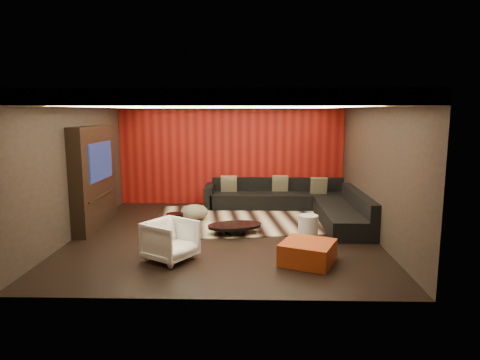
{
  "coord_description": "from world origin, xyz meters",
  "views": [
    {
      "loc": [
        0.53,
        -8.42,
        2.52
      ],
      "look_at": [
        0.3,
        0.6,
        1.05
      ],
      "focal_mm": 32.0,
      "sensor_mm": 36.0,
      "label": 1
    }
  ],
  "objects_px": {
    "white_side_table": "(308,227)",
    "orange_ottoman": "(308,252)",
    "drum_stool": "(175,223)",
    "armchair": "(171,240)",
    "coffee_table": "(235,229)",
    "sectional_sofa": "(300,204)"
  },
  "relations": [
    {
      "from": "coffee_table",
      "to": "orange_ottoman",
      "type": "relative_size",
      "value": 1.39
    },
    {
      "from": "drum_stool",
      "to": "sectional_sofa",
      "type": "relative_size",
      "value": 0.11
    },
    {
      "from": "coffee_table",
      "to": "white_side_table",
      "type": "xyz_separation_m",
      "value": [
        1.46,
        -0.3,
        0.13
      ]
    },
    {
      "from": "armchair",
      "to": "coffee_table",
      "type": "bearing_deg",
      "value": 0.09
    },
    {
      "from": "white_side_table",
      "to": "orange_ottoman",
      "type": "xyz_separation_m",
      "value": [
        -0.18,
        -1.34,
        -0.06
      ]
    },
    {
      "from": "coffee_table",
      "to": "drum_stool",
      "type": "xyz_separation_m",
      "value": [
        -1.23,
        0.0,
        0.11
      ]
    },
    {
      "from": "white_side_table",
      "to": "sectional_sofa",
      "type": "distance_m",
      "value": 2.08
    },
    {
      "from": "coffee_table",
      "to": "drum_stool",
      "type": "bearing_deg",
      "value": 180.0
    },
    {
      "from": "white_side_table",
      "to": "orange_ottoman",
      "type": "relative_size",
      "value": 0.6
    },
    {
      "from": "white_side_table",
      "to": "sectional_sofa",
      "type": "xyz_separation_m",
      "value": [
        0.07,
        2.08,
        0.02
      ]
    },
    {
      "from": "orange_ottoman",
      "to": "armchair",
      "type": "height_order",
      "value": "armchair"
    },
    {
      "from": "drum_stool",
      "to": "armchair",
      "type": "distance_m",
      "value": 1.57
    },
    {
      "from": "white_side_table",
      "to": "orange_ottoman",
      "type": "distance_m",
      "value": 1.35
    },
    {
      "from": "armchair",
      "to": "drum_stool",
      "type": "bearing_deg",
      "value": 41.06
    },
    {
      "from": "drum_stool",
      "to": "armchair",
      "type": "relative_size",
      "value": 0.54
    },
    {
      "from": "coffee_table",
      "to": "sectional_sofa",
      "type": "distance_m",
      "value": 2.35
    },
    {
      "from": "coffee_table",
      "to": "sectional_sofa",
      "type": "height_order",
      "value": "sectional_sofa"
    },
    {
      "from": "orange_ottoman",
      "to": "armchair",
      "type": "bearing_deg",
      "value": 177.88
    },
    {
      "from": "white_side_table",
      "to": "armchair",
      "type": "bearing_deg",
      "value": -153.3
    },
    {
      "from": "coffee_table",
      "to": "drum_stool",
      "type": "distance_m",
      "value": 1.24
    },
    {
      "from": "armchair",
      "to": "orange_ottoman",
      "type": "bearing_deg",
      "value": -58.52
    },
    {
      "from": "orange_ottoman",
      "to": "armchair",
      "type": "relative_size",
      "value": 1.08
    }
  ]
}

